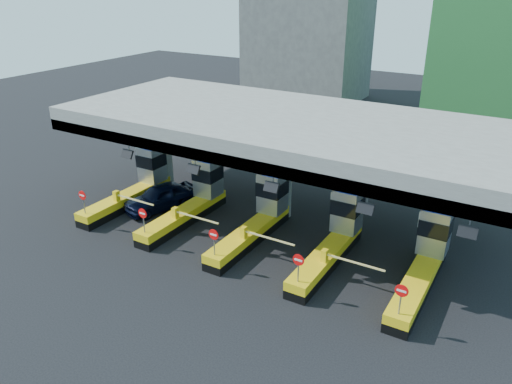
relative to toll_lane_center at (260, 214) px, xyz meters
The scene contains 9 objects.
ground 1.42m from the toll_lane_center, 90.42° to the right, with size 120.00×120.00×0.00m, color black.
toll_canopy 5.40m from the toll_lane_center, 90.02° to the left, with size 28.00×12.09×7.00m.
toll_lane_far_left 10.00m from the toll_lane_center, behind, with size 4.43×8.00×4.16m.
toll_lane_left 5.00m from the toll_lane_center, behind, with size 4.43×8.00×4.16m.
toll_lane_center is the anchor object (origin of this frame).
toll_lane_right 5.00m from the toll_lane_center, ahead, with size 4.43×8.00×4.16m.
toll_lane_far_right 10.00m from the toll_lane_center, ahead, with size 4.43×8.00×4.16m.
bg_building_concrete 39.11m from the toll_lane_center, 111.40° to the left, with size 14.00×10.00×18.00m, color #4C4C49.
van 7.77m from the toll_lane_center, behind, with size 2.06×5.13×1.75m, color black.
Camera 1 is at (13.82, -23.47, 14.89)m, focal length 35.00 mm.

